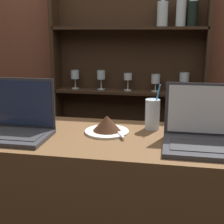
{
  "coord_description": "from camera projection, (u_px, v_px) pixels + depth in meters",
  "views": [
    {
      "loc": [
        0.29,
        -0.99,
        1.49
      ],
      "look_at": [
        0.05,
        0.28,
        1.16
      ],
      "focal_mm": 50.0,
      "sensor_mm": 36.0,
      "label": 1
    }
  ],
  "objects": [
    {
      "name": "back_wall",
      "position": [
        134.0,
        50.0,
        2.43
      ],
      "size": [
        7.0,
        0.06,
        2.7
      ],
      "color": "brown",
      "rests_on": "ground_plane"
    },
    {
      "name": "laptop_near",
      "position": [
        17.0,
        123.0,
        1.33
      ],
      "size": [
        0.29,
        0.21,
        0.24
      ],
      "color": "#333338",
      "rests_on": "bar_counter"
    },
    {
      "name": "water_glass",
      "position": [
        152.0,
        114.0,
        1.42
      ],
      "size": [
        0.07,
        0.07,
        0.21
      ],
      "color": "silver",
      "rests_on": "bar_counter"
    },
    {
      "name": "laptop_far",
      "position": [
        208.0,
        134.0,
        1.21
      ],
      "size": [
        0.34,
        0.24,
        0.24
      ],
      "color": "#333338",
      "rests_on": "bar_counter"
    },
    {
      "name": "back_shelf",
      "position": [
        131.0,
        96.0,
        2.44
      ],
      "size": [
        1.17,
        0.18,
        1.9
      ],
      "color": "#332114",
      "rests_on": "ground_plane"
    },
    {
      "name": "cake_plate",
      "position": [
        107.0,
        125.0,
        1.37
      ],
      "size": [
        0.19,
        0.19,
        0.08
      ],
      "color": "silver",
      "rests_on": "bar_counter"
    }
  ]
}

